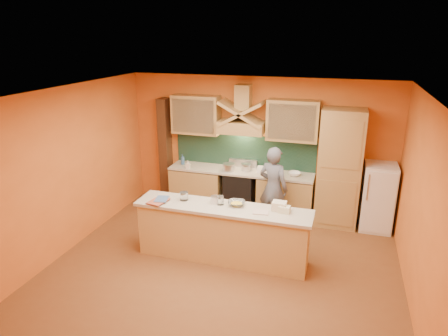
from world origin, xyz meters
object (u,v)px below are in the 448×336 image
(stove, at_px, (240,191))
(person, at_px, (273,188))
(kitchen_scale, at_px, (215,200))
(mixing_bowl, at_px, (237,203))
(fridge, at_px, (378,197))

(stove, height_order, person, person)
(stove, distance_m, kitchen_scale, 1.88)
(stove, relative_size, person, 0.55)
(stove, bearing_deg, kitchen_scale, -88.78)
(mixing_bowl, bearing_deg, fridge, 37.79)
(stove, xyz_separation_m, kitchen_scale, (0.04, -1.80, 0.55))
(stove, distance_m, person, 1.01)
(stove, distance_m, mixing_bowl, 1.90)
(kitchen_scale, bearing_deg, fridge, 21.03)
(fridge, bearing_deg, person, -164.52)
(person, distance_m, mixing_bowl, 1.32)
(fridge, xyz_separation_m, mixing_bowl, (-2.30, -1.78, 0.33))
(stove, relative_size, mixing_bowl, 3.22)
(stove, bearing_deg, person, -34.09)
(fridge, distance_m, mixing_bowl, 2.92)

